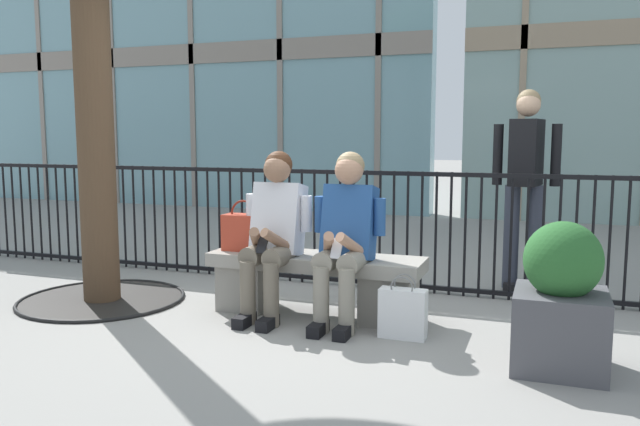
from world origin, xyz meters
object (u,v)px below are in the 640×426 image
object	(u,v)px
seated_person_with_phone	(274,229)
seated_person_companion	(346,233)
planter	(561,302)
bystander_at_railing	(526,174)
shopping_bag	(403,313)
handbag_on_bench	(244,232)
stone_bench	(315,279)

from	to	relation	value
seated_person_with_phone	seated_person_companion	distance (m)	0.55
seated_person_with_phone	planter	bearing A→B (deg)	-12.01
seated_person_companion	bystander_at_railing	xyz separation A→B (m)	(1.13, 1.50, 0.35)
shopping_bag	planter	world-z (taller)	planter
seated_person_with_phone	handbag_on_bench	distance (m)	0.33
stone_bench	planter	size ratio (longest dim) A/B	1.88
stone_bench	seated_person_with_phone	world-z (taller)	seated_person_with_phone
bystander_at_railing	seated_person_companion	bearing A→B (deg)	-126.90
seated_person_companion	planter	world-z (taller)	seated_person_companion
shopping_bag	bystander_at_railing	distance (m)	1.99
handbag_on_bench	seated_person_companion	bearing A→B (deg)	-7.90
seated_person_with_phone	seated_person_companion	bearing A→B (deg)	0.00
stone_bench	bystander_at_railing	world-z (taller)	bystander_at_railing
stone_bench	shopping_bag	distance (m)	0.80
seated_person_companion	bystander_at_railing	world-z (taller)	bystander_at_railing
seated_person_companion	planter	distance (m)	1.50
handbag_on_bench	bystander_at_railing	world-z (taller)	bystander_at_railing
seated_person_companion	planter	bearing A→B (deg)	-16.46
seated_person_with_phone	shopping_bag	world-z (taller)	seated_person_with_phone
stone_bench	seated_person_with_phone	bearing A→B (deg)	-154.93
seated_person_companion	shopping_bag	bearing A→B (deg)	-21.68
seated_person_with_phone	shopping_bag	distance (m)	1.13
shopping_bag	seated_person_with_phone	bearing A→B (deg)	169.80
handbag_on_bench	shopping_bag	bearing A→B (deg)	-12.88
shopping_bag	seated_person_companion	bearing A→B (deg)	158.32
shopping_bag	planter	bearing A→B (deg)	-13.87
shopping_bag	planter	xyz separation A→B (m)	(0.96, -0.24, 0.22)
seated_person_companion	handbag_on_bench	size ratio (longest dim) A/B	3.12
seated_person_with_phone	handbag_on_bench	bearing A→B (deg)	158.74
seated_person_with_phone	bystander_at_railing	xyz separation A→B (m)	(1.68, 1.50, 0.35)
seated_person_with_phone	shopping_bag	bearing A→B (deg)	-10.20
seated_person_companion	stone_bench	bearing A→B (deg)	154.93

